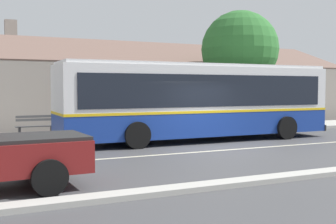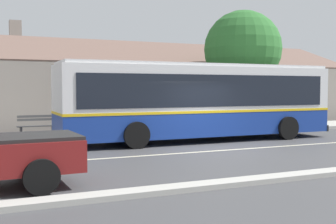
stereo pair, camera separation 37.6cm
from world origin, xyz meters
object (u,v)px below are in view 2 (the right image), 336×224
at_px(transit_bus, 199,100).
at_px(bench_down_street, 123,125).
at_px(bench_by_building, 37,127).
at_px(street_tree_primary, 242,52).

height_order(transit_bus, bench_down_street, transit_bus).
relative_size(transit_bus, bench_by_building, 7.18).
bearing_deg(transit_bus, street_tree_primary, 40.25).
bearing_deg(street_tree_primary, bench_down_street, -168.72).
bearing_deg(bench_by_building, street_tree_primary, 6.23).
height_order(bench_by_building, street_tree_primary, street_tree_primary).
xyz_separation_m(bench_down_street, street_tree_primary, (7.39, 1.47, 3.67)).
distance_m(transit_bus, bench_down_street, 3.84).
height_order(transit_bus, bench_by_building, transit_bus).
relative_size(bench_down_street, street_tree_primary, 0.24).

